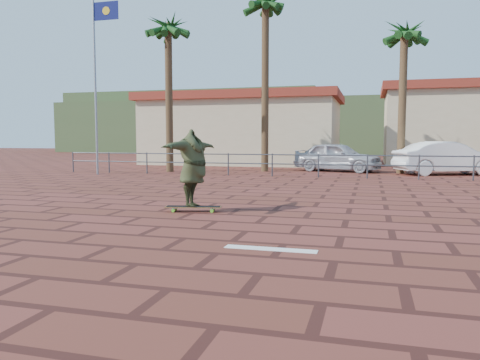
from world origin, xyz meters
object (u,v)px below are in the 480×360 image
Objects in this scene: car_silver at (338,157)px; car_white at (447,158)px; skateboarder at (193,168)px; longboard at (193,207)px.

car_silver is 5.02m from car_white.
skateboarder reaches higher than car_silver.
skateboarder is at bearing -172.46° from car_silver.
car_silver is (2.25, 14.14, -0.26)m from skateboarder.
skateboarder reaches higher than car_white.
longboard is at bearing -126.14° from skateboarder.
car_white is at bearing -19.58° from skateboarder.
skateboarder reaches higher than longboard.
longboard is 0.28× the size of car_white.
skateboarder is 14.32m from car_silver.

